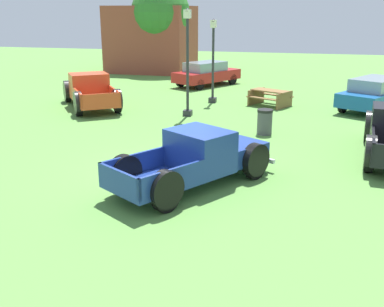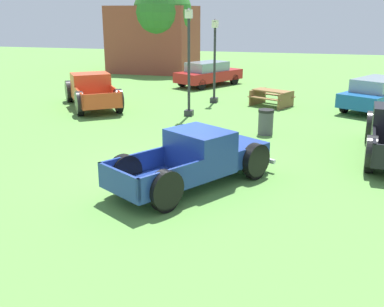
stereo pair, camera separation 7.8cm
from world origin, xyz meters
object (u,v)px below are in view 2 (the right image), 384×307
(pickup_truck_foreground, at_px, (202,158))
(pickup_truck_behind_right, at_px, (91,90))
(lamp_post_near, at_px, (189,61))
(sedan_distant_a, at_px, (378,94))
(picnic_table, at_px, (272,96))
(lamp_post_far, at_px, (215,60))
(trash_can, at_px, (266,122))
(oak_tree_east, at_px, (163,12))
(sedan_distant_b, at_px, (208,73))

(pickup_truck_foreground, bearing_deg, pickup_truck_behind_right, 130.76)
(pickup_truck_foreground, relative_size, lamp_post_near, 1.09)
(lamp_post_near, bearing_deg, pickup_truck_foreground, -72.63)
(sedan_distant_a, height_order, picnic_table, sedan_distant_a)
(lamp_post_far, distance_m, trash_can, 6.70)
(trash_can, height_order, oak_tree_east, oak_tree_east)
(picnic_table, bearing_deg, lamp_post_near, -136.75)
(lamp_post_far, bearing_deg, oak_tree_east, 120.45)
(sedan_distant_a, xyz_separation_m, sedan_distant_b, (-9.21, 5.18, -0.03))
(lamp_post_near, distance_m, lamp_post_far, 3.32)
(pickup_truck_behind_right, relative_size, lamp_post_near, 1.15)
(pickup_truck_foreground, relative_size, lamp_post_far, 1.21)
(lamp_post_far, height_order, trash_can, lamp_post_far)
(sedan_distant_a, xyz_separation_m, lamp_post_near, (-8.17, -3.30, 1.60))
(pickup_truck_behind_right, xyz_separation_m, picnic_table, (8.51, 2.18, -0.27))
(pickup_truck_foreground, xyz_separation_m, oak_tree_east, (-8.08, 21.49, 3.61))
(picnic_table, bearing_deg, pickup_truck_behind_right, -165.65)
(sedan_distant_a, height_order, trash_can, sedan_distant_a)
(pickup_truck_behind_right, distance_m, oak_tree_east, 13.08)
(pickup_truck_foreground, bearing_deg, lamp_post_near, 107.37)
(sedan_distant_a, distance_m, lamp_post_far, 7.85)
(sedan_distant_b, relative_size, picnic_table, 2.07)
(pickup_truck_foreground, relative_size, picnic_table, 2.19)
(lamp_post_near, bearing_deg, oak_tree_east, 112.44)
(sedan_distant_a, relative_size, lamp_post_near, 1.06)
(lamp_post_near, distance_m, oak_tree_east, 14.76)
(lamp_post_near, xyz_separation_m, lamp_post_far, (0.44, 3.28, -0.25))
(pickup_truck_foreground, height_order, lamp_post_far, lamp_post_far)
(sedan_distant_b, bearing_deg, lamp_post_far, -74.11)
(pickup_truck_behind_right, xyz_separation_m, lamp_post_far, (5.62, 2.34, 1.39))
(sedan_distant_b, bearing_deg, oak_tree_east, 131.95)
(pickup_truck_behind_right, bearing_deg, picnic_table, 14.35)
(pickup_truck_behind_right, height_order, picnic_table, pickup_truck_behind_right)
(pickup_truck_behind_right, bearing_deg, oak_tree_east, 91.82)
(pickup_truck_foreground, height_order, trash_can, pickup_truck_foreground)
(pickup_truck_behind_right, relative_size, trash_can, 5.55)
(sedan_distant_a, bearing_deg, oak_tree_east, 143.35)
(picnic_table, bearing_deg, sedan_distant_a, 2.07)
(picnic_table, bearing_deg, pickup_truck_foreground, -94.29)
(trash_can, bearing_deg, sedan_distant_a, 51.30)
(lamp_post_near, bearing_deg, sedan_distant_a, 22.00)
(pickup_truck_behind_right, distance_m, trash_can, 9.42)
(pickup_truck_behind_right, relative_size, sedan_distant_a, 1.08)
(picnic_table, xyz_separation_m, oak_tree_east, (-8.91, 10.41, 3.82))
(sedan_distant_b, height_order, lamp_post_near, lamp_post_near)
(pickup_truck_foreground, relative_size, pickup_truck_behind_right, 0.94)
(sedan_distant_a, bearing_deg, trash_can, -128.70)
(sedan_distant_a, height_order, lamp_post_near, lamp_post_near)
(pickup_truck_behind_right, xyz_separation_m, lamp_post_near, (5.19, -0.95, 1.64))
(lamp_post_near, relative_size, oak_tree_east, 0.71)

